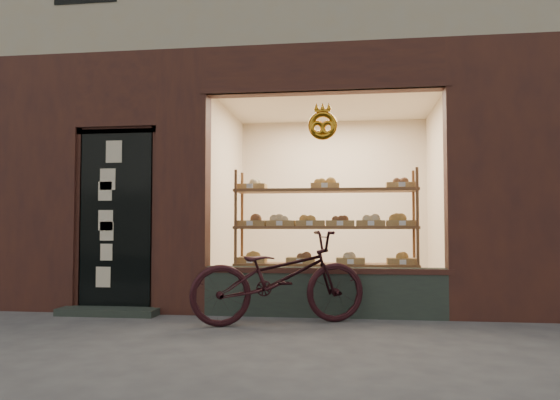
# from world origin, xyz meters

# --- Properties ---
(ground) EXTENTS (90.00, 90.00, 0.00)m
(ground) POSITION_xyz_m (0.00, 0.00, 0.00)
(ground) COLOR #424244
(display_shelf) EXTENTS (2.20, 0.45, 1.70)m
(display_shelf) POSITION_xyz_m (0.45, 2.55, 0.85)
(display_shelf) COLOR brown
(display_shelf) RESTS_ON ground
(bicycle) EXTENTS (1.95, 1.26, 0.97)m
(bicycle) POSITION_xyz_m (0.01, 1.58, 0.49)
(bicycle) COLOR black
(bicycle) RESTS_ON ground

